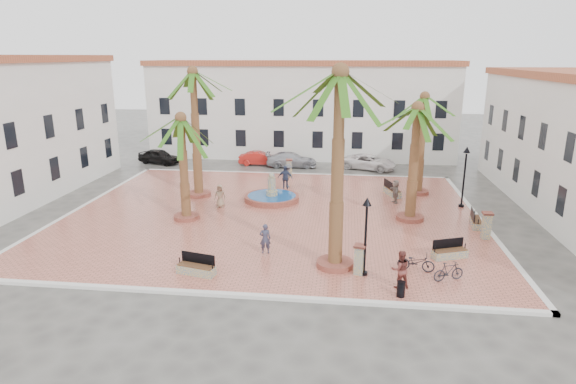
% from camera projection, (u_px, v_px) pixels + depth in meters
% --- Properties ---
extents(ground, '(120.00, 120.00, 0.00)m').
position_uv_depth(ground, '(273.00, 215.00, 31.08)').
color(ground, '#56544F').
rests_on(ground, ground).
extents(plaza, '(26.00, 22.00, 0.15)m').
position_uv_depth(plaza, '(273.00, 214.00, 31.06)').
color(plaza, '#C66A56').
rests_on(plaza, ground).
extents(kerb_n, '(26.30, 0.30, 0.16)m').
position_uv_depth(kerb_n, '(292.00, 174.00, 41.56)').
color(kerb_n, silver).
rests_on(kerb_n, ground).
extents(kerb_s, '(26.30, 0.30, 0.16)m').
position_uv_depth(kerb_s, '(234.00, 295.00, 20.55)').
color(kerb_s, silver).
rests_on(kerb_s, ground).
extents(kerb_e, '(0.30, 22.30, 0.16)m').
position_uv_depth(kerb_e, '(481.00, 222.00, 29.56)').
color(kerb_e, silver).
rests_on(kerb_e, ground).
extents(kerb_w, '(0.30, 22.30, 0.16)m').
position_uv_depth(kerb_w, '(83.00, 207.00, 32.55)').
color(kerb_w, silver).
rests_on(kerb_w, ground).
extents(building_north, '(30.40, 7.40, 9.50)m').
position_uv_depth(building_north, '(302.00, 109.00, 48.87)').
color(building_north, white).
rests_on(building_north, ground).
extents(fountain, '(3.83, 3.83, 1.98)m').
position_uv_depth(fountain, '(272.00, 197.00, 33.69)').
color(fountain, '#98493A').
rests_on(fountain, plaza).
extents(palm_nw, '(5.59, 5.59, 9.14)m').
position_uv_depth(palm_nw, '(193.00, 86.00, 32.79)').
color(palm_nw, '#98493A').
rests_on(palm_nw, plaza).
extents(palm_sw, '(5.12, 5.12, 6.63)m').
position_uv_depth(palm_sw, '(181.00, 131.00, 28.50)').
color(palm_sw, '#98493A').
rests_on(palm_sw, plaza).
extents(palm_s, '(5.80, 5.80, 9.52)m').
position_uv_depth(palm_s, '(340.00, 95.00, 20.99)').
color(palm_s, '#98493A').
rests_on(palm_s, plaza).
extents(palm_e, '(5.55, 5.55, 7.27)m').
position_uv_depth(palm_e, '(417.00, 123.00, 28.20)').
color(palm_e, '#98493A').
rests_on(palm_e, plaza).
extents(palm_ne, '(5.23, 5.23, 7.40)m').
position_uv_depth(palm_ne, '(424.00, 109.00, 33.81)').
color(palm_ne, '#98493A').
rests_on(palm_ne, plaza).
extents(bench_s, '(1.92, 0.97, 0.97)m').
position_uv_depth(bench_s, '(196.00, 269.00, 22.30)').
color(bench_s, gray).
rests_on(bench_s, plaza).
extents(bench_se, '(1.88, 1.17, 0.95)m').
position_uv_depth(bench_se, '(449.00, 253.00, 24.10)').
color(bench_se, gray).
rests_on(bench_se, plaza).
extents(bench_e, '(0.77, 1.86, 0.95)m').
position_uv_depth(bench_e, '(476.00, 222.00, 28.62)').
color(bench_e, gray).
rests_on(bench_e, plaza).
extents(bench_ne, '(1.20, 2.10, 1.06)m').
position_uv_depth(bench_ne, '(392.00, 191.00, 34.97)').
color(bench_ne, gray).
rests_on(bench_ne, plaza).
extents(lamppost_s, '(0.41, 0.41, 3.75)m').
position_uv_depth(lamppost_s, '(366.00, 223.00, 21.61)').
color(lamppost_s, black).
rests_on(lamppost_s, plaza).
extents(lamppost_e, '(0.45, 0.45, 4.10)m').
position_uv_depth(lamppost_e, '(465.00, 166.00, 31.57)').
color(lamppost_e, black).
rests_on(lamppost_e, plaza).
extents(bollard_se, '(0.63, 0.63, 1.45)m').
position_uv_depth(bollard_se, '(359.00, 259.00, 22.17)').
color(bollard_se, gray).
rests_on(bollard_se, plaza).
extents(bollard_n, '(0.61, 0.61, 1.52)m').
position_uv_depth(bollard_n, '(289.00, 168.00, 40.07)').
color(bollard_n, gray).
rests_on(bollard_n, plaza).
extents(bollard_e, '(0.55, 0.55, 1.53)m').
position_uv_depth(bollard_e, '(486.00, 225.00, 26.50)').
color(bollard_e, gray).
rests_on(bollard_e, plaza).
extents(litter_bin, '(0.35, 0.35, 0.68)m').
position_uv_depth(litter_bin, '(401.00, 289.00, 20.20)').
color(litter_bin, black).
rests_on(litter_bin, plaza).
extents(cyclist_a, '(0.64, 0.49, 1.58)m').
position_uv_depth(cyclist_a, '(265.00, 239.00, 24.55)').
color(cyclist_a, '#32344B').
rests_on(cyclist_a, plaza).
extents(bicycle_a, '(1.79, 0.89, 0.90)m').
position_uv_depth(bicycle_a, '(416.00, 262.00, 22.59)').
color(bicycle_a, black).
rests_on(bicycle_a, plaza).
extents(cyclist_b, '(0.97, 0.84, 1.71)m').
position_uv_depth(cyclist_b, '(400.00, 269.00, 20.87)').
color(cyclist_b, brown).
rests_on(cyclist_b, plaza).
extents(bicycle_b, '(1.55, 0.95, 0.90)m').
position_uv_depth(bicycle_b, '(449.00, 271.00, 21.59)').
color(bicycle_b, black).
rests_on(bicycle_b, plaza).
extents(pedestrian_fountain_a, '(0.79, 0.55, 1.55)m').
position_uv_depth(pedestrian_fountain_a, '(220.00, 196.00, 32.05)').
color(pedestrian_fountain_a, '#96785D').
rests_on(pedestrian_fountain_a, plaza).
extents(pedestrian_fountain_b, '(1.16, 0.58, 1.91)m').
position_uv_depth(pedestrian_fountain_b, '(285.00, 178.00, 36.00)').
color(pedestrian_fountain_b, '#303956').
rests_on(pedestrian_fountain_b, plaza).
extents(pedestrian_north, '(0.71, 1.20, 1.82)m').
position_uv_depth(pedestrian_north, '(288.00, 175.00, 37.01)').
color(pedestrian_north, '#4B4B4F').
rests_on(pedestrian_north, plaza).
extents(pedestrian_east, '(0.70, 1.56, 1.62)m').
position_uv_depth(pedestrian_east, '(395.00, 191.00, 33.00)').
color(pedestrian_east, '#77675E').
rests_on(pedestrian_east, plaza).
extents(car_black, '(4.43, 2.79, 1.41)m').
position_uv_depth(car_black, '(159.00, 156.00, 45.77)').
color(car_black, black).
rests_on(car_black, ground).
extents(car_red, '(3.93, 1.56, 1.27)m').
position_uv_depth(car_red, '(260.00, 158.00, 45.25)').
color(car_red, red).
rests_on(car_red, ground).
extents(car_silver, '(4.80, 2.26, 1.35)m').
position_uv_depth(car_silver, '(291.00, 160.00, 44.45)').
color(car_silver, '#ABACB4').
rests_on(car_silver, ground).
extents(car_white, '(5.32, 3.73, 1.35)m').
position_uv_depth(car_white, '(369.00, 162.00, 43.51)').
color(car_white, white).
rests_on(car_white, ground).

